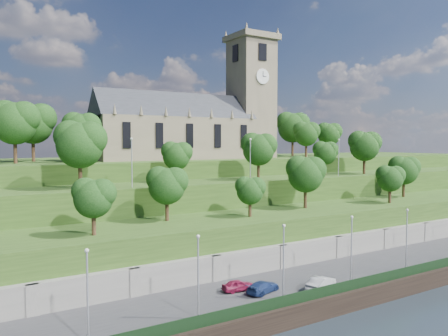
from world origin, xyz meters
TOP-DOWN VIEW (x-y plane):
  - ground at (0.00, 0.00)m, footprint 320.00×320.00m
  - promenade at (0.00, 6.00)m, footprint 160.00×12.00m
  - quay_wall at (0.00, -0.05)m, footprint 160.00×0.50m
  - fence at (0.00, 0.60)m, footprint 160.00×0.10m
  - retaining_wall at (0.00, 11.97)m, footprint 160.00×2.10m
  - embankment_lower at (0.00, 18.00)m, footprint 160.00×12.00m
  - embankment_upper at (0.00, 29.00)m, footprint 160.00×10.00m
  - hilltop at (0.00, 50.00)m, footprint 160.00×32.00m
  - church at (0.79, 45.98)m, footprint 38.60×12.35m
  - trees_lower at (4.09, 18.47)m, footprint 64.14×8.75m
  - trees_upper at (0.14, 27.88)m, footprint 61.23×8.04m
  - trees_hilltop at (-1.36, 45.33)m, footprint 74.91×16.33m
  - lamp_posts_promenade at (-2.00, 2.50)m, footprint 60.36×0.36m
  - lamp_posts_upper at (-0.00, 26.00)m, footprint 40.36×0.36m
  - car_left at (-14.70, 6.95)m, footprint 3.77×1.84m
  - car_middle at (-6.66, 2.53)m, footprint 4.80×3.07m
  - car_right at (-12.70, 5.10)m, footprint 4.65×2.95m

SIDE VIEW (x-z plane):
  - ground at x=0.00m, z-range 0.00..0.00m
  - promenade at x=0.00m, z-range 0.00..2.00m
  - quay_wall at x=0.00m, z-range 0.00..2.20m
  - retaining_wall at x=0.00m, z-range 0.00..5.00m
  - fence at x=0.00m, z-range 2.00..3.20m
  - car_left at x=-14.70m, z-range 2.00..3.24m
  - car_right at x=-12.70m, z-range 2.00..3.26m
  - car_middle at x=-6.66m, z-range 2.00..3.49m
  - embankment_lower at x=0.00m, z-range 0.00..8.00m
  - embankment_upper at x=0.00m, z-range 0.00..12.00m
  - lamp_posts_promenade at x=-2.00m, z-range 2.61..10.48m
  - hilltop at x=0.00m, z-range 0.00..15.00m
  - trees_lower at x=4.09m, z-range 8.82..17.04m
  - lamp_posts_upper at x=0.00m, z-range 12.59..19.55m
  - trees_upper at x=0.14m, z-range 12.95..22.22m
  - trees_hilltop at x=-1.36m, z-range 16.12..26.83m
  - church at x=0.79m, z-range 8.72..36.32m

